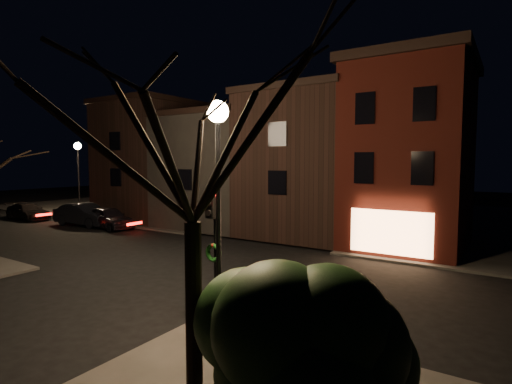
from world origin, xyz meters
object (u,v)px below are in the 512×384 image
(street_lamp_near, at_px, (218,153))
(parked_car_c, at_px, (28,211))
(evergreen_bush, at_px, (289,334))
(traffic_signal, at_px, (213,233))
(bare_tree_right, at_px, (191,102))
(street_lamp_far, at_px, (78,159))
(parked_car_a, at_px, (109,218))
(parked_car_b, at_px, (85,215))

(street_lamp_near, bearing_deg, parked_car_c, 161.91)
(street_lamp_near, bearing_deg, evergreen_bush, -31.22)
(traffic_signal, height_order, bare_tree_right, bare_tree_right)
(street_lamp_far, xyz_separation_m, bare_tree_right, (26.50, -14.70, 0.97))
(street_lamp_near, bearing_deg, parked_car_a, 151.29)
(street_lamp_far, height_order, parked_car_c, street_lamp_far)
(evergreen_bush, xyz_separation_m, parked_car_c, (-31.08, 11.08, -0.89))
(traffic_signal, relative_size, evergreen_bush, 1.18)
(street_lamp_far, bearing_deg, street_lamp_near, -25.83)
(street_lamp_near, relative_size, evergreen_bush, 1.89)
(street_lamp_far, relative_size, bare_tree_right, 0.76)
(evergreen_bush, distance_m, parked_car_c, 33.01)
(bare_tree_right, height_order, parked_car_b, bare_tree_right)
(bare_tree_right, xyz_separation_m, parked_car_a, (-19.47, 12.45, -5.34))
(parked_car_c, bearing_deg, traffic_signal, -105.77)
(traffic_signal, bearing_deg, street_lamp_far, 154.55)
(bare_tree_right, xyz_separation_m, parked_car_c, (-29.08, 11.58, -5.45))
(street_lamp_far, xyz_separation_m, parked_car_c, (-2.58, -3.12, -4.48))
(street_lamp_far, relative_size, traffic_signal, 1.60)
(traffic_signal, bearing_deg, parked_car_a, 151.70)
(street_lamp_far, distance_m, traffic_signal, 27.35)
(evergreen_bush, height_order, parked_car_c, evergreen_bush)
(evergreen_bush, bearing_deg, parked_car_a, 150.90)
(traffic_signal, height_order, parked_car_c, traffic_signal)
(evergreen_bush, distance_m, parked_car_a, 24.59)
(parked_car_a, bearing_deg, street_lamp_near, -110.80)
(traffic_signal, bearing_deg, street_lamp_near, -39.37)
(street_lamp_near, xyz_separation_m, traffic_signal, (-0.60, 0.49, -2.37))
(street_lamp_near, relative_size, traffic_signal, 1.60)
(street_lamp_near, xyz_separation_m, parked_car_c, (-27.78, 9.08, -4.48))
(evergreen_bush, bearing_deg, bare_tree_right, -165.96)
(street_lamp_near, xyz_separation_m, bare_tree_right, (1.30, -2.50, 0.97))
(street_lamp_near, relative_size, parked_car_a, 1.37)
(bare_tree_right, bearing_deg, street_lamp_near, 117.47)
(street_lamp_near, height_order, street_lamp_far, same)
(traffic_signal, height_order, parked_car_a, traffic_signal)
(street_lamp_near, xyz_separation_m, parked_car_a, (-18.17, 9.95, -4.38))
(street_lamp_near, distance_m, street_lamp_far, 28.00)
(street_lamp_far, distance_m, parked_car_a, 8.58)
(street_lamp_near, relative_size, street_lamp_far, 1.00)
(street_lamp_far, bearing_deg, parked_car_c, -129.58)
(parked_car_a, distance_m, parked_car_c, 9.65)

